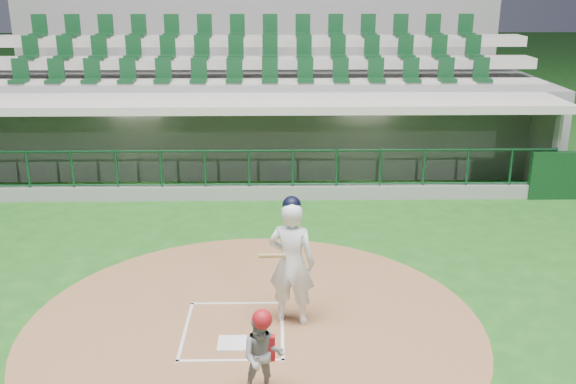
# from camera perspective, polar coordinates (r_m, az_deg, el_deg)

# --- Properties ---
(ground) EXTENTS (120.00, 120.00, 0.00)m
(ground) POSITION_cam_1_polar(r_m,az_deg,el_deg) (10.45, -4.72, -11.33)
(ground) COLOR #194F16
(ground) RESTS_ON ground
(dirt_circle) EXTENTS (7.20, 7.20, 0.01)m
(dirt_circle) POSITION_cam_1_polar(r_m,az_deg,el_deg) (10.26, -3.08, -11.86)
(dirt_circle) COLOR brown
(dirt_circle) RESTS_ON ground
(home_plate) EXTENTS (0.43, 0.43, 0.02)m
(home_plate) POSITION_cam_1_polar(r_m,az_deg,el_deg) (9.84, -4.98, -13.23)
(home_plate) COLOR white
(home_plate) RESTS_ON dirt_circle
(batter_box_chalk) EXTENTS (1.55, 1.80, 0.01)m
(batter_box_chalk) POSITION_cam_1_polar(r_m,az_deg,el_deg) (10.19, -4.83, -12.08)
(batter_box_chalk) COLOR silver
(batter_box_chalk) RESTS_ON ground
(dugout_structure) EXTENTS (16.40, 3.70, 3.00)m
(dugout_structure) POSITION_cam_1_polar(r_m,az_deg,el_deg) (17.42, -2.83, 4.31)
(dugout_structure) COLOR slate
(dugout_structure) RESTS_ON ground
(seating_deck) EXTENTS (17.00, 6.72, 5.15)m
(seating_deck) POSITION_cam_1_polar(r_m,az_deg,el_deg) (20.33, -2.96, 7.67)
(seating_deck) COLOR slate
(seating_deck) RESTS_ON ground
(batter) EXTENTS (0.96, 0.98, 2.09)m
(batter) POSITION_cam_1_polar(r_m,az_deg,el_deg) (9.93, 0.31, -6.17)
(batter) COLOR white
(batter) RESTS_ON dirt_circle
(catcher) EXTENTS (0.58, 0.45, 1.24)m
(catcher) POSITION_cam_1_polar(r_m,az_deg,el_deg) (8.44, -2.27, -14.19)
(catcher) COLOR gray
(catcher) RESTS_ON dirt_circle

